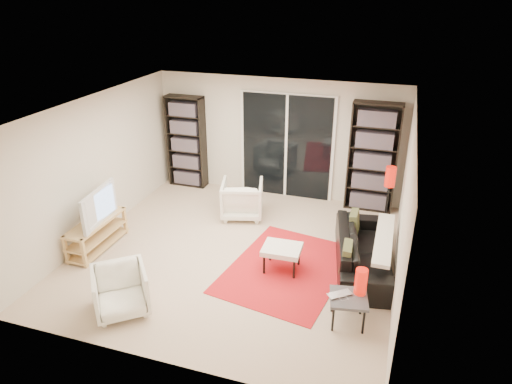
% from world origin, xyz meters
% --- Properties ---
extents(floor, '(5.00, 5.00, 0.00)m').
position_xyz_m(floor, '(0.00, 0.00, 0.00)').
color(floor, beige).
rests_on(floor, ground).
extents(wall_back, '(5.00, 0.02, 2.40)m').
position_xyz_m(wall_back, '(0.00, 2.50, 1.20)').
color(wall_back, beige).
rests_on(wall_back, ground).
extents(wall_front, '(5.00, 0.02, 2.40)m').
position_xyz_m(wall_front, '(0.00, -2.50, 1.20)').
color(wall_front, beige).
rests_on(wall_front, ground).
extents(wall_left, '(0.02, 5.00, 2.40)m').
position_xyz_m(wall_left, '(-2.50, 0.00, 1.20)').
color(wall_left, beige).
rests_on(wall_left, ground).
extents(wall_right, '(0.02, 5.00, 2.40)m').
position_xyz_m(wall_right, '(2.50, 0.00, 1.20)').
color(wall_right, beige).
rests_on(wall_right, ground).
extents(ceiling, '(5.00, 5.00, 0.02)m').
position_xyz_m(ceiling, '(0.00, 0.00, 2.40)').
color(ceiling, white).
rests_on(ceiling, wall_back).
extents(sliding_door, '(1.92, 0.08, 2.16)m').
position_xyz_m(sliding_door, '(0.20, 2.46, 1.05)').
color(sliding_door, white).
rests_on(sliding_door, ground).
extents(bookshelf_left, '(0.80, 0.30, 1.95)m').
position_xyz_m(bookshelf_left, '(-1.95, 2.33, 0.98)').
color(bookshelf_left, black).
rests_on(bookshelf_left, ground).
extents(bookshelf_right, '(0.90, 0.30, 2.10)m').
position_xyz_m(bookshelf_right, '(1.90, 2.33, 1.05)').
color(bookshelf_right, black).
rests_on(bookshelf_right, ground).
extents(tv_stand, '(0.39, 1.21, 0.50)m').
position_xyz_m(tv_stand, '(-2.24, -0.55, 0.26)').
color(tv_stand, tan).
rests_on(tv_stand, floor).
extents(tv, '(0.24, 1.01, 0.58)m').
position_xyz_m(tv, '(-2.22, -0.55, 0.79)').
color(tv, black).
rests_on(tv, tv_stand).
extents(rug, '(1.98, 2.45, 0.01)m').
position_xyz_m(rug, '(0.91, -0.20, 0.01)').
color(rug, red).
rests_on(rug, floor).
extents(sofa, '(1.13, 2.14, 0.59)m').
position_xyz_m(sofa, '(2.02, 0.21, 0.30)').
color(sofa, black).
rests_on(sofa, floor).
extents(armchair_back, '(0.92, 0.94, 0.70)m').
position_xyz_m(armchair_back, '(-0.34, 1.28, 0.35)').
color(armchair_back, white).
rests_on(armchair_back, floor).
extents(armchair_front, '(0.97, 0.97, 0.64)m').
position_xyz_m(armchair_front, '(-0.95, -1.83, 0.32)').
color(armchair_front, white).
rests_on(armchair_front, floor).
extents(ottoman, '(0.59, 0.49, 0.40)m').
position_xyz_m(ottoman, '(0.84, -0.23, 0.35)').
color(ottoman, white).
rests_on(ottoman, floor).
extents(side_table, '(0.55, 0.55, 0.40)m').
position_xyz_m(side_table, '(1.95, -1.15, 0.35)').
color(side_table, '#424247').
rests_on(side_table, floor).
extents(laptop, '(0.37, 0.36, 0.03)m').
position_xyz_m(laptop, '(1.86, -1.18, 0.41)').
color(laptop, silver).
rests_on(laptop, side_table).
extents(table_lamp, '(0.16, 0.16, 0.36)m').
position_xyz_m(table_lamp, '(2.07, -1.02, 0.58)').
color(table_lamp, red).
rests_on(table_lamp, side_table).
extents(floor_lamp, '(0.19, 0.19, 1.27)m').
position_xyz_m(floor_lamp, '(2.26, 1.36, 0.96)').
color(floor_lamp, black).
rests_on(floor_lamp, floor).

